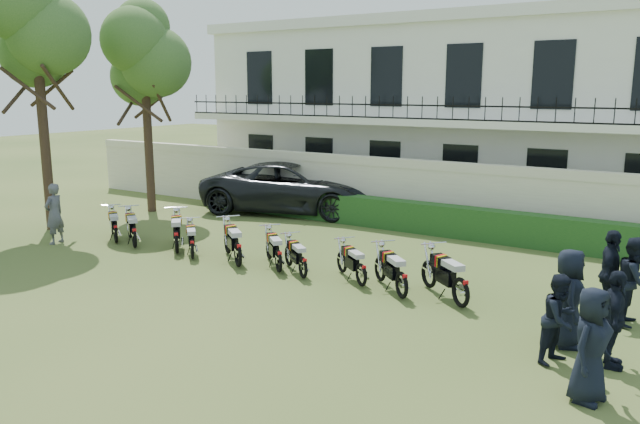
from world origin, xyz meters
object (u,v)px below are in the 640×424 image
object	(u,v)px
motorcycle_3	(192,244)
motorcycle_9	(461,285)
officer_5	(610,274)
officer_4	(635,281)
motorcycle_2	(176,237)
motorcycle_7	(361,269)
motorcycle_1	(134,232)
motorcycle_0	(115,229)
officer_3	(568,298)
tree_west_mid	(35,24)
tree_west_near	(144,55)
officer_1	(560,319)
motorcycle_6	(303,262)
motorcycle_4	(238,248)
motorcycle_5	(279,255)
suv	(293,187)
inspector	(54,214)
officer_0	(591,345)
motorcycle_8	(402,278)
officer_2	(614,319)

from	to	relation	value
motorcycle_3	motorcycle_9	xyz separation A→B (m)	(7.63, 0.24, 0.08)
officer_5	officer_4	bearing A→B (deg)	-112.74
motorcycle_2	motorcycle_7	size ratio (longest dim) A/B	1.06
motorcycle_1	motorcycle_0	bearing A→B (deg)	118.41
motorcycle_1	officer_3	distance (m)	12.28
motorcycle_0	officer_4	size ratio (longest dim) A/B	0.87
tree_west_mid	motorcycle_2	size ratio (longest dim) A/B	5.69
tree_west_near	motorcycle_3	size ratio (longest dim) A/B	5.91
motorcycle_9	officer_1	size ratio (longest dim) A/B	1.06
motorcycle_6	officer_5	xyz separation A→B (m)	(6.79, 1.26, 0.49)
motorcycle_1	motorcycle_4	xyz separation A→B (m)	(3.87, 0.11, 0.03)
motorcycle_0	motorcycle_7	distance (m)	8.38
motorcycle_3	motorcycle_5	size ratio (longest dim) A/B	0.92
suv	inspector	world-z (taller)	suv
motorcycle_2	officer_0	xyz separation A→B (m)	(11.47, -2.82, 0.38)
tree_west_near	motorcycle_2	size ratio (longest dim) A/B	5.10
tree_west_near	inspector	distance (m)	7.28
motorcycle_7	officer_3	size ratio (longest dim) A/B	0.79
tree_west_mid	officer_5	distance (m)	18.06
motorcycle_8	suv	xyz separation A→B (m)	(-7.82, 7.00, 0.46)
motorcycle_7	inspector	world-z (taller)	inspector
suv	motorcycle_7	bearing A→B (deg)	-151.39
motorcycle_0	officer_5	world-z (taller)	officer_5
motorcycle_3	motorcycle_4	world-z (taller)	motorcycle_4
motorcycle_1	motorcycle_3	bearing A→B (deg)	-53.93
motorcycle_5	inspector	distance (m)	7.71
tree_west_mid	motorcycle_5	size ratio (longest dim) A/B	6.07
motorcycle_9	officer_1	bearing A→B (deg)	-86.18
motorcycle_2	officer_4	distance (m)	11.71
tree_west_mid	officer_3	bearing A→B (deg)	-3.15
motorcycle_5	motorcycle_0	bearing A→B (deg)	133.77
officer_2	officer_5	distance (m)	2.62
motorcycle_4	motorcycle_0	bearing A→B (deg)	128.37
officer_2	motorcycle_9	bearing A→B (deg)	55.97
motorcycle_3	motorcycle_4	xyz separation A→B (m)	(1.57, 0.08, 0.08)
motorcycle_0	officer_3	xyz separation A→B (m)	(13.23, -0.71, 0.46)
motorcycle_0	inspector	distance (m)	1.90
motorcycle_6	motorcycle_7	distance (m)	1.55
officer_3	suv	bearing A→B (deg)	39.14
motorcycle_2	motorcycle_8	world-z (taller)	motorcycle_2
inspector	officer_0	world-z (taller)	inspector
tree_west_mid	suv	bearing A→B (deg)	52.67
motorcycle_5	motorcycle_7	bearing A→B (deg)	-44.89
motorcycle_6	motorcycle_8	bearing A→B (deg)	-53.75
tree_west_mid	suv	distance (m)	10.29
motorcycle_0	motorcycle_3	xyz separation A→B (m)	(3.27, -0.09, -0.02)
motorcycle_2	officer_5	world-z (taller)	officer_5
inspector	officer_4	xyz separation A→B (m)	(15.71, 2.09, -0.03)
tree_west_mid	officer_4	size ratio (longest dim) A/B	4.91
officer_2	officer_3	world-z (taller)	officer_3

